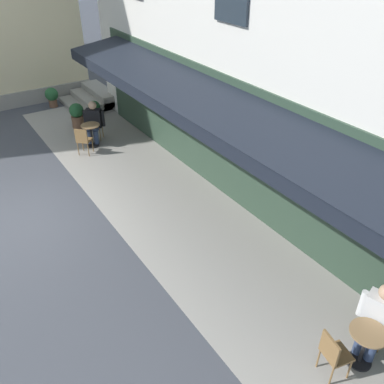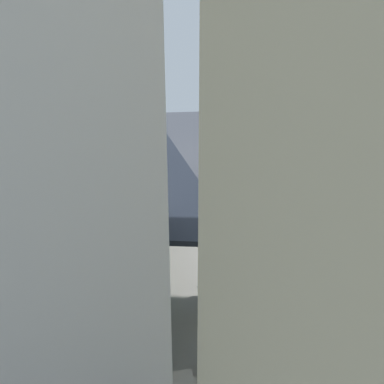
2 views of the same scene
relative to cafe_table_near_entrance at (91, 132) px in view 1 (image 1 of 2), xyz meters
The scene contains 14 objects.
ground_plane 4.28m from the cafe_table_near_entrance, 133.84° to the left, with size 70.00×70.00×0.00m, color #42444C.
sidewalk_cafe_terrace 6.22m from the cafe_table_near_entrance, behind, with size 20.50×3.20×0.01m, color gray.
back_alley_steps 3.97m from the cafe_table_near_entrance, 22.67° to the right, with size 2.40×1.75×0.60m.
cafe_table_near_entrance is the anchor object (origin of this frame).
cafe_chair_wicker_by_window 0.63m from the cafe_table_near_entrance, 135.57° to the left, with size 0.57×0.57×0.91m.
cafe_chair_wicker_facing_street 0.63m from the cafe_table_near_entrance, 37.10° to the right, with size 0.56×0.56×0.91m.
cafe_table_mid_terrace 10.10m from the cafe_table_near_entrance, behind, with size 0.60×0.60×0.75m.
cafe_chair_wicker_corner_left 9.94m from the cafe_table_near_entrance, behind, with size 0.48×0.48×0.91m.
cafe_chair_wicker_corner_right 9.98m from the cafe_table_near_entrance, behind, with size 0.50×0.50×0.91m.
seated_patron_in_black 0.47m from the cafe_table_near_entrance, 37.10° to the right, with size 0.69×0.67×1.36m.
seated_companion_in_white 10.02m from the cafe_table_near_entrance, behind, with size 0.69×0.66×1.36m.
potted_plant_entrance_right 1.75m from the cafe_table_near_entrance, ahead, with size 0.51×0.51×0.89m.
potted_plant_by_steps 2.17m from the cafe_table_near_entrance, 24.67° to the right, with size 0.45×0.45×0.77m.
potted_plant_entrance_left 4.26m from the cafe_table_near_entrance, ahead, with size 0.52×0.52×0.78m.
Camera 1 is at (-9.11, 0.97, 6.07)m, focal length 38.33 mm.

